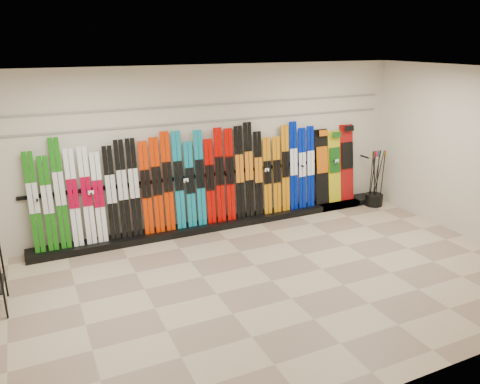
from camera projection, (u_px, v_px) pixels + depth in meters
name	position (u px, v px, depth m)	size (l,w,h in m)	color
floor	(272.00, 281.00, 6.94)	(8.00, 8.00, 0.00)	gray
back_wall	(208.00, 148.00, 8.63)	(8.00, 8.00, 0.00)	beige
right_wall	(476.00, 155.00, 8.09)	(5.00, 5.00, 0.00)	beige
ceiling	(277.00, 73.00, 6.01)	(8.00, 8.00, 0.00)	silver
ski_rack_base	(225.00, 223.00, 8.97)	(8.00, 0.40, 0.12)	black
skis	(190.00, 182.00, 8.45)	(5.37, 0.20, 1.83)	#186E11
snowboards	(335.00, 165.00, 9.81)	(0.95, 0.25, 1.60)	black
pole_bin	(374.00, 200.00, 10.08)	(0.38, 0.38, 0.25)	black
ski_poles	(376.00, 178.00, 9.94)	(0.32, 0.30, 1.18)	black
slatwall_rail_0	(208.00, 121.00, 8.45)	(7.60, 0.02, 0.03)	gray
slatwall_rail_1	(208.00, 105.00, 8.36)	(7.60, 0.02, 0.03)	gray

